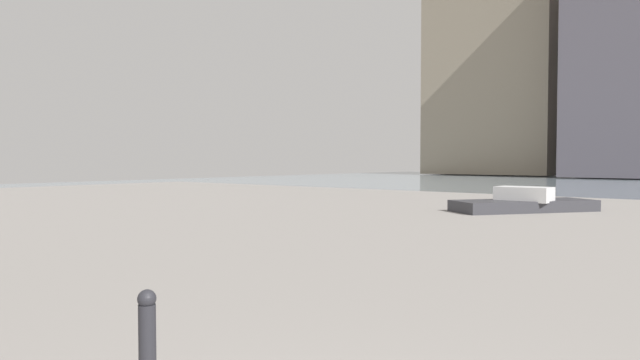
{
  "coord_description": "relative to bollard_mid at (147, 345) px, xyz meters",
  "views": [
    {
      "loc": [
        -0.96,
        1.16,
        1.71
      ],
      "look_at": [
        6.6,
        -8.16,
        1.28
      ],
      "focal_mm": 30.38,
      "sensor_mm": 36.0,
      "label": 1
    }
  ],
  "objects": [
    {
      "name": "building_annex",
      "position": [
        23.35,
        -66.73,
        14.38
      ],
      "size": [
        16.06,
        10.32,
        29.62
      ],
      "color": "gray",
      "rests_on": "ground"
    },
    {
      "name": "boat",
      "position": [
        2.86,
        -16.39,
        -0.21
      ],
      "size": [
        4.12,
        4.9,
        0.95
      ],
      "color": "#333338",
      "rests_on": "ground"
    },
    {
      "name": "bollard_mid",
      "position": [
        0.0,
        0.0,
        0.0
      ],
      "size": [
        0.13,
        0.13,
        0.82
      ],
      "color": "#232328",
      "rests_on": "ground"
    }
  ]
}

